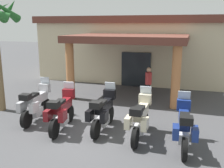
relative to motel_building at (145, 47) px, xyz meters
The scene contains 8 objects.
ground_plane 10.83m from the motel_building, 89.43° to the right, with size 80.00×80.00×0.00m, color #424244.
motel_building is the anchor object (origin of this frame).
motorcycle_silver 10.34m from the motel_building, 102.08° to the right, with size 0.77×2.21×1.61m.
motorcycle_maroon 10.56m from the motel_building, 93.96° to the right, with size 0.85×2.20×1.61m.
motorcycle_black 10.13m from the motel_building, 86.02° to the right, with size 0.72×2.21×1.61m.
motorcycle_cream 10.52m from the motel_building, 78.28° to the right, with size 0.71×2.21×1.61m.
motorcycle_blue 11.12m from the motel_building, 71.29° to the right, with size 0.78×2.21×1.61m.
pedestrian 6.08m from the motel_building, 75.83° to the right, with size 0.32×0.53×1.69m.
Camera 1 is at (3.81, -7.44, 3.74)m, focal length 41.05 mm.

